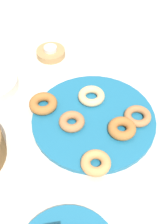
{
  "coord_description": "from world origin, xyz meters",
  "views": [
    {
      "loc": [
        -0.58,
        0.07,
        0.71
      ],
      "look_at": [
        0.0,
        0.03,
        0.04
      ],
      "focal_mm": 47.7,
      "sensor_mm": 36.0,
      "label": 1
    }
  ],
  "objects_px": {
    "donut_5": "(43,104)",
    "tealight": "(50,49)",
    "donut_3": "(138,116)",
    "donut_4": "(72,122)",
    "donut_2": "(92,96)",
    "donut_0": "(122,128)",
    "donut_1": "(96,163)",
    "donut_plate": "(94,119)",
    "candle_holder": "(51,53)"
  },
  "relations": [
    {
      "from": "donut_1",
      "to": "tealight",
      "type": "bearing_deg",
      "value": 13.58
    },
    {
      "from": "donut_3",
      "to": "donut_5",
      "type": "distance_m",
      "value": 0.29
    },
    {
      "from": "donut_3",
      "to": "donut_4",
      "type": "relative_size",
      "value": 1.06
    },
    {
      "from": "donut_1",
      "to": "donut_2",
      "type": "relative_size",
      "value": 0.95
    },
    {
      "from": "donut_5",
      "to": "donut_2",
      "type": "bearing_deg",
      "value": -81.56
    },
    {
      "from": "donut_0",
      "to": "donut_1",
      "type": "bearing_deg",
      "value": 141.18
    },
    {
      "from": "donut_5",
      "to": "candle_holder",
      "type": "distance_m",
      "value": 0.27
    },
    {
      "from": "donut_plate",
      "to": "tealight",
      "type": "distance_m",
      "value": 0.35
    },
    {
      "from": "donut_1",
      "to": "donut_5",
      "type": "xyz_separation_m",
      "value": [
        0.22,
        0.14,
        0.0
      ]
    },
    {
      "from": "donut_5",
      "to": "tealight",
      "type": "bearing_deg",
      "value": -4.81
    },
    {
      "from": "donut_2",
      "to": "donut_3",
      "type": "xyz_separation_m",
      "value": [
        -0.09,
        -0.13,
        -0.0
      ]
    },
    {
      "from": "donut_4",
      "to": "tealight",
      "type": "distance_m",
      "value": 0.35
    },
    {
      "from": "donut_0",
      "to": "tealight",
      "type": "relative_size",
      "value": 1.73
    },
    {
      "from": "donut_4",
      "to": "donut_5",
      "type": "distance_m",
      "value": 0.12
    },
    {
      "from": "donut_plate",
      "to": "candle_holder",
      "type": "xyz_separation_m",
      "value": [
        0.33,
        0.13,
        0.01
      ]
    },
    {
      "from": "donut_1",
      "to": "candle_holder",
      "type": "height_order",
      "value": "donut_1"
    },
    {
      "from": "donut_0",
      "to": "candle_holder",
      "type": "height_order",
      "value": "donut_0"
    },
    {
      "from": "donut_plate",
      "to": "donut_1",
      "type": "xyz_separation_m",
      "value": [
        -0.17,
        0.01,
        0.02
      ]
    },
    {
      "from": "donut_3",
      "to": "donut_4",
      "type": "height_order",
      "value": "donut_4"
    },
    {
      "from": "donut_1",
      "to": "donut_4",
      "type": "bearing_deg",
      "value": 21.17
    },
    {
      "from": "donut_1",
      "to": "donut_5",
      "type": "bearing_deg",
      "value": 32.43
    },
    {
      "from": "donut_3",
      "to": "donut_2",
      "type": "bearing_deg",
      "value": 53.96
    },
    {
      "from": "donut_plate",
      "to": "donut_5",
      "type": "bearing_deg",
      "value": 69.33
    },
    {
      "from": "donut_2",
      "to": "donut_0",
      "type": "bearing_deg",
      "value": -152.16
    },
    {
      "from": "donut_3",
      "to": "donut_4",
      "type": "distance_m",
      "value": 0.2
    },
    {
      "from": "donut_plate",
      "to": "donut_5",
      "type": "relative_size",
      "value": 4.27
    },
    {
      "from": "donut_0",
      "to": "donut_3",
      "type": "distance_m",
      "value": 0.07
    },
    {
      "from": "donut_plate",
      "to": "donut_5",
      "type": "xyz_separation_m",
      "value": [
        0.06,
        0.15,
        0.02
      ]
    },
    {
      "from": "donut_4",
      "to": "tealight",
      "type": "bearing_deg",
      "value": 10.22
    },
    {
      "from": "donut_plate",
      "to": "candle_holder",
      "type": "distance_m",
      "value": 0.35
    },
    {
      "from": "donut_2",
      "to": "candle_holder",
      "type": "relative_size",
      "value": 0.8
    },
    {
      "from": "donut_4",
      "to": "candle_holder",
      "type": "xyz_separation_m",
      "value": [
        0.35,
        0.06,
        -0.01
      ]
    },
    {
      "from": "donut_1",
      "to": "donut_0",
      "type": "bearing_deg",
      "value": -38.82
    },
    {
      "from": "donut_1",
      "to": "tealight",
      "type": "height_order",
      "value": "same"
    },
    {
      "from": "donut_5",
      "to": "tealight",
      "type": "relative_size",
      "value": 1.85
    },
    {
      "from": "donut_2",
      "to": "donut_3",
      "type": "distance_m",
      "value": 0.16
    },
    {
      "from": "donut_1",
      "to": "donut_2",
      "type": "bearing_deg",
      "value": -3.29
    },
    {
      "from": "donut_1",
      "to": "donut_5",
      "type": "height_order",
      "value": "donut_5"
    },
    {
      "from": "donut_3",
      "to": "donut_5",
      "type": "xyz_separation_m",
      "value": [
        0.07,
        0.28,
        0.0
      ]
    },
    {
      "from": "donut_1",
      "to": "donut_3",
      "type": "height_order",
      "value": "donut_1"
    },
    {
      "from": "donut_plate",
      "to": "donut_1",
      "type": "relative_size",
      "value": 4.65
    },
    {
      "from": "donut_2",
      "to": "tealight",
      "type": "relative_size",
      "value": 1.78
    },
    {
      "from": "donut_2",
      "to": "tealight",
      "type": "distance_m",
      "value": 0.28
    },
    {
      "from": "donut_plate",
      "to": "donut_3",
      "type": "xyz_separation_m",
      "value": [
        -0.01,
        -0.13,
        0.02
      ]
    },
    {
      "from": "donut_1",
      "to": "donut_3",
      "type": "bearing_deg",
      "value": -42.83
    },
    {
      "from": "donut_5",
      "to": "candle_holder",
      "type": "height_order",
      "value": "donut_5"
    },
    {
      "from": "donut_plate",
      "to": "donut_1",
      "type": "bearing_deg",
      "value": 176.19
    },
    {
      "from": "donut_0",
      "to": "donut_4",
      "type": "relative_size",
      "value": 1.06
    },
    {
      "from": "donut_4",
      "to": "candle_holder",
      "type": "height_order",
      "value": "donut_4"
    },
    {
      "from": "donut_2",
      "to": "tealight",
      "type": "xyz_separation_m",
      "value": [
        0.25,
        0.13,
        0.01
      ]
    }
  ]
}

